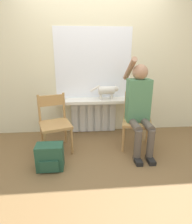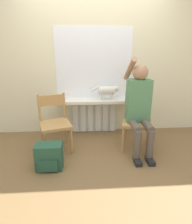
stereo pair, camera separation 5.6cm
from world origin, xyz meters
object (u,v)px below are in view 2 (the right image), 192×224
backpack (49,157)px  chair_left (55,122)px  chair_right (137,120)px  person (140,105)px  cat (108,91)px

backpack → chair_left: bearing=88.0°
chair_right → backpack: bearing=-143.0°
backpack → person: bearing=17.9°
person → backpack: 1.45m
person → chair_right: bearing=83.9°
cat → chair_right: bearing=-50.3°
chair_right → person: bearing=-80.5°
chair_right → backpack: 1.41m
chair_left → chair_right: same height
backpack → cat: bearing=48.6°
person → backpack: bearing=-162.1°
chair_right → backpack: (-1.28, -0.51, -0.28)m
person → cat: size_ratio=2.82×
chair_left → chair_right: 1.27m
backpack → chair_right: bearing=21.5°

